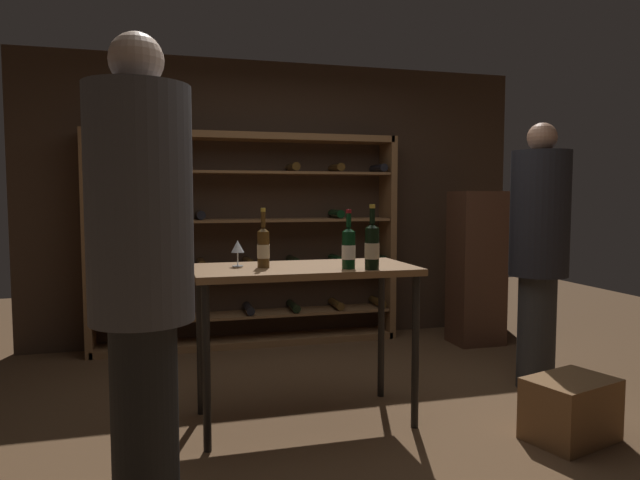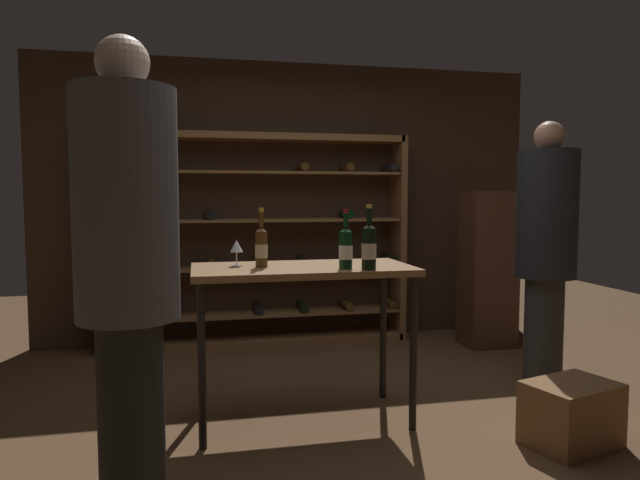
% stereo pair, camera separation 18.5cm
% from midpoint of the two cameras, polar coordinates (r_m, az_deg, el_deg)
% --- Properties ---
extents(ground_plane, '(10.24, 10.24, 0.00)m').
position_cam_midpoint_polar(ground_plane, '(3.69, 4.54, -17.32)').
color(ground_plane, brown).
extents(back_wall, '(4.73, 0.10, 2.61)m').
position_cam_midpoint_polar(back_wall, '(5.49, -1.80, 3.79)').
color(back_wall, '#3D2B1E').
rests_on(back_wall, ground).
extents(wine_rack, '(2.78, 0.32, 1.93)m').
position_cam_midpoint_polar(wine_rack, '(5.25, -5.32, -0.17)').
color(wine_rack, brown).
rests_on(wine_rack, ground).
extents(tasting_table, '(1.31, 0.65, 0.95)m').
position_cam_midpoint_polar(tasting_table, '(3.43, -0.20, -4.30)').
color(tasting_table, brown).
rests_on(tasting_table, ground).
extents(person_host_in_suit, '(0.41, 0.41, 2.00)m').
position_cam_midpoint_polar(person_host_in_suit, '(2.42, -16.58, -1.79)').
color(person_host_in_suit, black).
rests_on(person_host_in_suit, ground).
extents(person_bystander_dark_jacket, '(0.40, 0.40, 1.87)m').
position_cam_midpoint_polar(person_bystander_dark_jacket, '(4.25, 22.79, -0.36)').
color(person_bystander_dark_jacket, '#2E2E2E').
rests_on(person_bystander_dark_jacket, ground).
extents(wine_crate, '(0.56, 0.46, 0.35)m').
position_cam_midpoint_polar(wine_crate, '(3.58, 25.20, -15.44)').
color(wine_crate, brown).
rests_on(wine_crate, ground).
extents(display_cabinet, '(0.44, 0.36, 1.41)m').
position_cam_midpoint_polar(display_cabinet, '(5.44, 17.33, -2.77)').
color(display_cabinet, '#4C2D1E').
rests_on(display_cabinet, ground).
extents(wine_bottle_green_slim, '(0.08, 0.08, 0.37)m').
position_cam_midpoint_polar(wine_bottle_green_slim, '(3.25, 6.53, -0.64)').
color(wine_bottle_green_slim, black).
rests_on(wine_bottle_green_slim, tasting_table).
extents(wine_bottle_gold_foil, '(0.07, 0.07, 0.35)m').
position_cam_midpoint_polar(wine_bottle_gold_foil, '(3.37, -4.30, -0.66)').
color(wine_bottle_gold_foil, '#4C3314').
rests_on(wine_bottle_gold_foil, tasting_table).
extents(wine_bottle_red_label, '(0.08, 0.08, 0.34)m').
position_cam_midpoint_polar(wine_bottle_red_label, '(3.28, 4.20, -0.78)').
color(wine_bottle_red_label, black).
rests_on(wine_bottle_red_label, tasting_table).
extents(wine_glass_stemmed_right, '(0.08, 0.08, 0.16)m').
position_cam_midpoint_polar(wine_glass_stemmed_right, '(3.44, -6.81, -0.72)').
color(wine_glass_stemmed_right, silver).
rests_on(wine_glass_stemmed_right, tasting_table).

